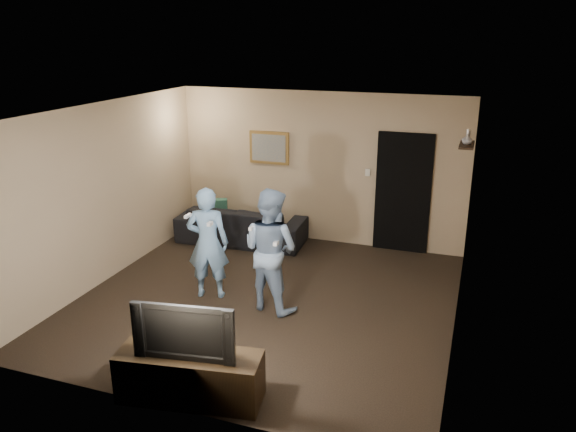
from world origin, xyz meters
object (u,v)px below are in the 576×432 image
at_px(television, 187,328).
at_px(wii_player_left, 208,243).
at_px(wii_player_right, 270,250).
at_px(tv_console, 190,377).
at_px(sofa, 242,224).

distance_m(television, wii_player_left, 2.33).
relative_size(television, wii_player_right, 0.62).
bearing_deg(tv_console, sofa, 98.15).
distance_m(tv_console, wii_player_right, 2.20).
bearing_deg(wii_player_left, television, -67.97).
distance_m(wii_player_left, wii_player_right, 0.93).
height_order(television, wii_player_left, wii_player_left).
height_order(tv_console, wii_player_left, wii_player_left).
bearing_deg(television, sofa, 98.15).
relative_size(tv_console, wii_player_right, 0.88).
bearing_deg(tv_console, wii_player_left, 103.09).
distance_m(sofa, television, 4.47).
bearing_deg(sofa, tv_console, 104.27).
distance_m(sofa, wii_player_left, 2.18).
relative_size(tv_console, television, 1.42).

